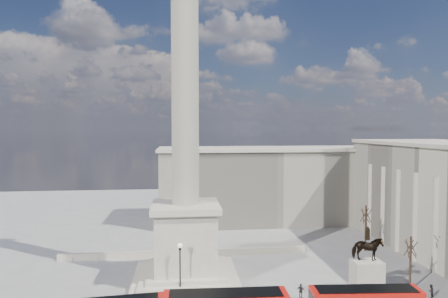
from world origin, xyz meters
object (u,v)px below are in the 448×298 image
nelsons_column (186,188)px  pedestrian_standing (431,291)px  equestrian_statue (367,274)px  pedestrian_crossing (301,291)px  victorian_lamp (180,266)px

nelsons_column → pedestrian_standing: size_ratio=29.79×
equestrian_statue → pedestrian_standing: (8.16, -0.32, -2.34)m
pedestrian_crossing → victorian_lamp: bearing=33.9°
victorian_lamp → pedestrian_crossing: size_ratio=3.85×
nelsons_column → victorian_lamp: (-0.78, -5.11, -8.85)m
equestrian_statue → pedestrian_standing: size_ratio=5.40×
victorian_lamp → pedestrian_crossing: 15.18m
nelsons_column → pedestrian_crossing: (13.99, -6.54, -12.02)m
nelsons_column → equestrian_statue: bearing=-20.0°
equestrian_statue → pedestrian_crossing: size_ratio=5.04×
nelsons_column → victorian_lamp: size_ratio=7.21×
pedestrian_standing → pedestrian_crossing: pedestrian_crossing is taller
equestrian_statue → pedestrian_crossing: 8.22m
victorian_lamp → equestrian_statue: equestrian_statue is taller
equestrian_statue → pedestrian_crossing: (-7.77, 1.39, -2.28)m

